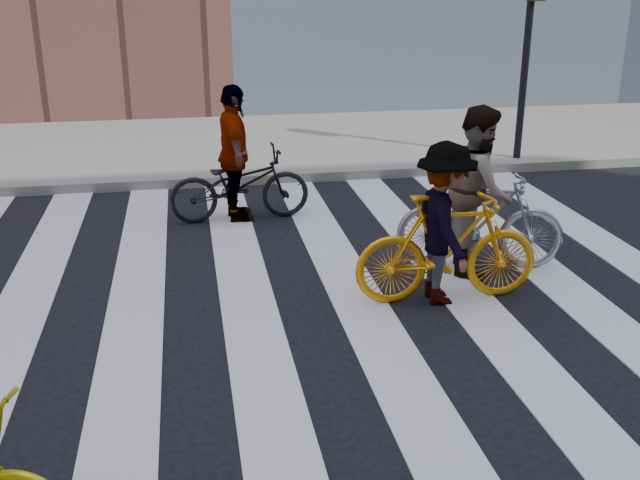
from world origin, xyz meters
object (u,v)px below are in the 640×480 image
object	(u,v)px
traffic_signal	(531,27)
rider_right	(444,224)
bike_dark_rear	(239,184)
rider_rear	(234,154)
bike_silver_mid	(480,220)
bike_yellow_right	(448,248)
rider_mid	(478,189)

from	to	relation	value
traffic_signal	rider_right	bearing A→B (deg)	-121.89
bike_dark_rear	rider_rear	world-z (taller)	rider_rear
bike_silver_mid	bike_dark_rear	size ratio (longest dim) A/B	0.99
traffic_signal	bike_yellow_right	size ratio (longest dim) A/B	1.80
traffic_signal	bike_yellow_right	bearing A→B (deg)	-121.46
rider_right	traffic_signal	bearing A→B (deg)	-30.66
traffic_signal	bike_silver_mid	distance (m)	5.03
bike_dark_rear	rider_rear	xyz separation A→B (m)	(-0.05, 0.00, 0.41)
bike_dark_rear	bike_silver_mid	bearing A→B (deg)	-134.69
rider_mid	traffic_signal	bearing A→B (deg)	-14.26
traffic_signal	bike_dark_rear	xyz separation A→B (m)	(-4.81, -1.95, -1.80)
bike_dark_rear	rider_mid	distance (m)	3.27
bike_silver_mid	bike_yellow_right	bearing A→B (deg)	156.13
bike_yellow_right	rider_mid	world-z (taller)	rider_mid
bike_dark_rear	rider_right	xyz separation A→B (m)	(1.77, -2.94, 0.33)
bike_yellow_right	rider_mid	xyz separation A→B (m)	(0.60, 0.78, 0.35)
traffic_signal	bike_dark_rear	size ratio (longest dim) A/B	1.81
bike_silver_mid	rider_right	world-z (taller)	rider_right
bike_dark_rear	rider_mid	xyz separation A→B (m)	(2.42, -2.15, 0.42)
bike_silver_mid	bike_yellow_right	distance (m)	1.02
rider_right	rider_rear	size ratio (longest dim) A/B	0.91
traffic_signal	bike_silver_mid	size ratio (longest dim) A/B	1.83
rider_mid	rider_rear	size ratio (longest dim) A/B	1.02
traffic_signal	rider_mid	xyz separation A→B (m)	(-2.39, -4.10, -1.37)
rider_mid	rider_rear	world-z (taller)	rider_mid
bike_silver_mid	rider_rear	distance (m)	3.34
rider_right	rider_rear	xyz separation A→B (m)	(-1.82, 2.94, 0.08)
bike_silver_mid	bike_yellow_right	xyz separation A→B (m)	(-0.65, -0.78, 0.01)
bike_silver_mid	rider_rear	xyz separation A→B (m)	(-2.52, 2.15, 0.35)
bike_dark_rear	rider_right	bearing A→B (deg)	-152.55
bike_yellow_right	bike_dark_rear	world-z (taller)	bike_yellow_right
bike_silver_mid	rider_mid	xyz separation A→B (m)	(-0.05, 0.00, 0.36)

